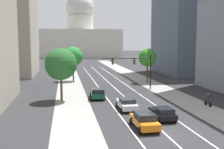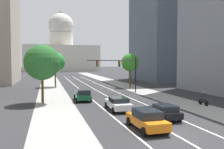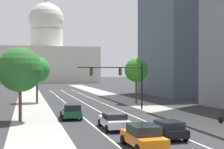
{
  "view_description": "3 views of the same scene",
  "coord_description": "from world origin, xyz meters",
  "px_view_note": "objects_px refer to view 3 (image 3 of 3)",
  "views": [
    {
      "loc": [
        -8.85,
        -23.31,
        8.28
      ],
      "look_at": [
        -1.38,
        20.47,
        3.08
      ],
      "focal_mm": 44.58,
      "sensor_mm": 36.0,
      "label": 1
    },
    {
      "loc": [
        -8.85,
        -14.96,
        5.24
      ],
      "look_at": [
        2.7,
        26.74,
        2.94
      ],
      "focal_mm": 37.93,
      "sensor_mm": 36.0,
      "label": 2
    },
    {
      "loc": [
        -8.85,
        -19.34,
        5.12
      ],
      "look_at": [
        2.12,
        24.07,
        4.58
      ],
      "focal_mm": 54.95,
      "sensor_mm": 36.0,
      "label": 3
    }
  ],
  "objects_px": {
    "car_black": "(167,129)",
    "car_white": "(114,121)",
    "traffic_signal_mast": "(121,76)",
    "car_green": "(71,111)",
    "capitol_building": "(47,56)",
    "street_tree_mid_left": "(20,70)",
    "cyclist": "(224,116)",
    "car_orange": "(143,136)",
    "street_tree_far_right": "(136,70)",
    "street_tree_near_left": "(37,70)"
  },
  "relations": [
    {
      "from": "car_black",
      "to": "car_white",
      "type": "height_order",
      "value": "car_white"
    },
    {
      "from": "traffic_signal_mast",
      "to": "car_green",
      "type": "bearing_deg",
      "value": -138.08
    },
    {
      "from": "capitol_building",
      "to": "street_tree_mid_left",
      "type": "distance_m",
      "value": 116.24
    },
    {
      "from": "car_black",
      "to": "cyclist",
      "type": "distance_m",
      "value": 9.29
    },
    {
      "from": "car_green",
      "to": "street_tree_mid_left",
      "type": "xyz_separation_m",
      "value": [
        -5.17,
        -0.39,
        4.34
      ]
    },
    {
      "from": "cyclist",
      "to": "street_tree_mid_left",
      "type": "bearing_deg",
      "value": 66.3
    },
    {
      "from": "car_orange",
      "to": "traffic_signal_mast",
      "type": "height_order",
      "value": "traffic_signal_mast"
    },
    {
      "from": "car_black",
      "to": "traffic_signal_mast",
      "type": "relative_size",
      "value": 0.49
    },
    {
      "from": "capitol_building",
      "to": "traffic_signal_mast",
      "type": "xyz_separation_m",
      "value": [
        3.11,
        -108.72,
        -7.14
      ]
    },
    {
      "from": "capitol_building",
      "to": "cyclist",
      "type": "xyz_separation_m",
      "value": [
        9.32,
        -122.52,
        -10.64
      ]
    },
    {
      "from": "street_tree_mid_left",
      "to": "cyclist",
      "type": "bearing_deg",
      "value": -20.06
    },
    {
      "from": "car_black",
      "to": "car_orange",
      "type": "height_order",
      "value": "car_orange"
    },
    {
      "from": "street_tree_far_right",
      "to": "car_white",
      "type": "bearing_deg",
      "value": -113.05
    },
    {
      "from": "car_white",
      "to": "street_tree_mid_left",
      "type": "relative_size",
      "value": 0.65
    },
    {
      "from": "cyclist",
      "to": "car_black",
      "type": "bearing_deg",
      "value": 117.95
    },
    {
      "from": "cyclist",
      "to": "street_tree_far_right",
      "type": "height_order",
      "value": "street_tree_far_right"
    },
    {
      "from": "car_white",
      "to": "street_tree_far_right",
      "type": "xyz_separation_m",
      "value": [
        9.11,
        21.42,
        4.39
      ]
    },
    {
      "from": "car_white",
      "to": "car_green",
      "type": "xyz_separation_m",
      "value": [
        -2.81,
        7.07,
        0.09
      ]
    },
    {
      "from": "street_tree_near_left",
      "to": "capitol_building",
      "type": "bearing_deg",
      "value": 85.76
    },
    {
      "from": "cyclist",
      "to": "street_tree_near_left",
      "type": "distance_m",
      "value": 31.69
    },
    {
      "from": "traffic_signal_mast",
      "to": "street_tree_near_left",
      "type": "height_order",
      "value": "street_tree_near_left"
    },
    {
      "from": "car_black",
      "to": "traffic_signal_mast",
      "type": "bearing_deg",
      "value": -7.59
    },
    {
      "from": "car_white",
      "to": "street_tree_far_right",
      "type": "distance_m",
      "value": 23.69
    },
    {
      "from": "car_green",
      "to": "street_tree_far_right",
      "type": "relative_size",
      "value": 0.62
    },
    {
      "from": "car_green",
      "to": "traffic_signal_mast",
      "type": "height_order",
      "value": "traffic_signal_mast"
    },
    {
      "from": "traffic_signal_mast",
      "to": "street_tree_near_left",
      "type": "xyz_separation_m",
      "value": [
        -10.21,
        12.95,
        0.88
      ]
    },
    {
      "from": "capitol_building",
      "to": "street_tree_near_left",
      "type": "relative_size",
      "value": 5.84
    },
    {
      "from": "car_green",
      "to": "traffic_signal_mast",
      "type": "distance_m",
      "value": 10.46
    },
    {
      "from": "traffic_signal_mast",
      "to": "street_tree_mid_left",
      "type": "xyz_separation_m",
      "value": [
        -12.5,
        -6.97,
        0.83
      ]
    },
    {
      "from": "car_orange",
      "to": "street_tree_near_left",
      "type": "height_order",
      "value": "street_tree_near_left"
    },
    {
      "from": "street_tree_near_left",
      "to": "cyclist",
      "type": "bearing_deg",
      "value": -58.45
    },
    {
      "from": "street_tree_near_left",
      "to": "street_tree_mid_left",
      "type": "xyz_separation_m",
      "value": [
        -2.28,
        -19.91,
        -0.05
      ]
    },
    {
      "from": "car_white",
      "to": "car_green",
      "type": "bearing_deg",
      "value": 22.88
    },
    {
      "from": "street_tree_near_left",
      "to": "car_green",
      "type": "bearing_deg",
      "value": -81.6
    },
    {
      "from": "car_black",
      "to": "car_white",
      "type": "bearing_deg",
      "value": 26.91
    },
    {
      "from": "car_orange",
      "to": "street_tree_mid_left",
      "type": "height_order",
      "value": "street_tree_mid_left"
    },
    {
      "from": "capitol_building",
      "to": "car_white",
      "type": "distance_m",
      "value": 122.85
    },
    {
      "from": "cyclist",
      "to": "capitol_building",
      "type": "bearing_deg",
      "value": 0.71
    },
    {
      "from": "car_white",
      "to": "traffic_signal_mast",
      "type": "height_order",
      "value": "traffic_signal_mast"
    },
    {
      "from": "car_orange",
      "to": "street_tree_far_right",
      "type": "bearing_deg",
      "value": -18.17
    },
    {
      "from": "capitol_building",
      "to": "street_tree_far_right",
      "type": "height_order",
      "value": "capitol_building"
    },
    {
      "from": "car_white",
      "to": "car_green",
      "type": "distance_m",
      "value": 7.61
    },
    {
      "from": "car_black",
      "to": "car_orange",
      "type": "relative_size",
      "value": 0.9
    },
    {
      "from": "street_tree_mid_left",
      "to": "car_green",
      "type": "bearing_deg",
      "value": 4.27
    },
    {
      "from": "street_tree_near_left",
      "to": "car_orange",
      "type": "bearing_deg",
      "value": -80.55
    },
    {
      "from": "car_black",
      "to": "cyclist",
      "type": "bearing_deg",
      "value": -60.78
    },
    {
      "from": "car_white",
      "to": "street_tree_mid_left",
      "type": "xyz_separation_m",
      "value": [
        -7.98,
        6.68,
        4.43
      ]
    },
    {
      "from": "car_orange",
      "to": "street_tree_far_right",
      "type": "distance_m",
      "value": 30.77
    },
    {
      "from": "car_white",
      "to": "street_tree_near_left",
      "type": "xyz_separation_m",
      "value": [
        -5.7,
        26.59,
        4.49
      ]
    },
    {
      "from": "car_black",
      "to": "car_orange",
      "type": "bearing_deg",
      "value": 130.73
    }
  ]
}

